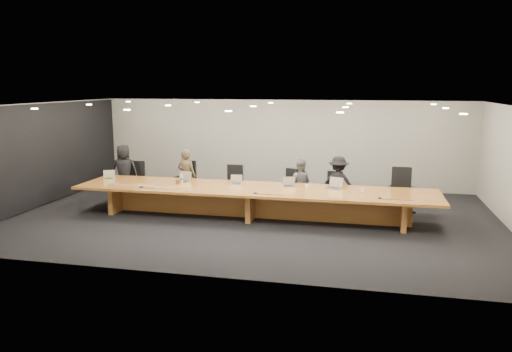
{
  "coord_description": "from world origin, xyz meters",
  "views": [
    {
      "loc": [
        2.74,
        -11.83,
        3.31
      ],
      "look_at": [
        0.0,
        0.3,
        1.0
      ],
      "focal_mm": 35.0,
      "sensor_mm": 36.0,
      "label": 1
    }
  ],
  "objects_px": {
    "chair_mid_left": "(233,184)",
    "person_b": "(187,176)",
    "mic_left": "(141,187)",
    "mic_right": "(380,198)",
    "chair_right": "(332,190)",
    "paper_cup_far": "(363,191)",
    "chair_far_right": "(401,190)",
    "laptop_c": "(236,179)",
    "amber_mug": "(177,182)",
    "person_c": "(300,183)",
    "person_d": "(338,183)",
    "laptop_e": "(334,183)",
    "laptop_b": "(183,177)",
    "chair_mid_right": "(290,188)",
    "chair_left": "(184,181)",
    "water_bottle": "(182,179)",
    "laptop_a": "(109,175)",
    "chair_far_left": "(135,180)",
    "mic_center": "(255,193)",
    "person_a": "(124,172)",
    "conference_table": "(253,197)",
    "av_box": "(113,184)",
    "laptop_d": "(289,182)",
    "paper_cup_near": "(307,187)"
  },
  "relations": [
    {
      "from": "chair_right",
      "to": "person_a",
      "type": "relative_size",
      "value": 0.64
    },
    {
      "from": "chair_right",
      "to": "laptop_d",
      "type": "height_order",
      "value": "chair_right"
    },
    {
      "from": "chair_left",
      "to": "laptop_e",
      "type": "bearing_deg",
      "value": 5.81
    },
    {
      "from": "chair_left",
      "to": "laptop_a",
      "type": "xyz_separation_m",
      "value": [
        -1.79,
        -1.02,
        0.28
      ]
    },
    {
      "from": "chair_far_right",
      "to": "mic_right",
      "type": "xyz_separation_m",
      "value": [
        -0.57,
        -1.71,
        0.16
      ]
    },
    {
      "from": "chair_mid_right",
      "to": "person_d",
      "type": "height_order",
      "value": "person_d"
    },
    {
      "from": "person_c",
      "to": "person_d",
      "type": "bearing_deg",
      "value": -179.58
    },
    {
      "from": "chair_far_left",
      "to": "laptop_a",
      "type": "height_order",
      "value": "chair_far_left"
    },
    {
      "from": "chair_right",
      "to": "paper_cup_far",
      "type": "xyz_separation_m",
      "value": [
        0.81,
        -1.24,
        0.29
      ]
    },
    {
      "from": "chair_far_right",
      "to": "laptop_c",
      "type": "relative_size",
      "value": 4.04
    },
    {
      "from": "laptop_b",
      "to": "av_box",
      "type": "bearing_deg",
      "value": -144.27
    },
    {
      "from": "laptop_e",
      "to": "mic_right",
      "type": "distance_m",
      "value": 1.38
    },
    {
      "from": "chair_mid_right",
      "to": "chair_far_left",
      "type": "bearing_deg",
      "value": -161.53
    },
    {
      "from": "amber_mug",
      "to": "mic_right",
      "type": "xyz_separation_m",
      "value": [
        5.09,
        -0.55,
        -0.04
      ]
    },
    {
      "from": "chair_mid_left",
      "to": "person_b",
      "type": "height_order",
      "value": "person_b"
    },
    {
      "from": "laptop_a",
      "to": "amber_mug",
      "type": "bearing_deg",
      "value": -28.77
    },
    {
      "from": "chair_mid_left",
      "to": "laptop_e",
      "type": "xyz_separation_m",
      "value": [
        2.84,
        -0.93,
        0.34
      ]
    },
    {
      "from": "chair_mid_right",
      "to": "mic_center",
      "type": "xyz_separation_m",
      "value": [
        -0.51,
        -1.94,
        0.25
      ]
    },
    {
      "from": "person_b",
      "to": "mic_left",
      "type": "relative_size",
      "value": 11.07
    },
    {
      "from": "laptop_a",
      "to": "chair_right",
      "type": "bearing_deg",
      "value": -12.71
    },
    {
      "from": "mic_left",
      "to": "mic_right",
      "type": "distance_m",
      "value": 5.8
    },
    {
      "from": "chair_mid_left",
      "to": "chair_far_left",
      "type": "bearing_deg",
      "value": 179.84
    },
    {
      "from": "chair_mid_left",
      "to": "water_bottle",
      "type": "distance_m",
      "value": 1.58
    },
    {
      "from": "chair_left",
      "to": "chair_far_right",
      "type": "bearing_deg",
      "value": 17.58
    },
    {
      "from": "person_c",
      "to": "amber_mug",
      "type": "height_order",
      "value": "person_c"
    },
    {
      "from": "paper_cup_far",
      "to": "chair_mid_left",
      "type": "bearing_deg",
      "value": 160.8
    },
    {
      "from": "paper_cup_near",
      "to": "mic_left",
      "type": "height_order",
      "value": "paper_cup_near"
    },
    {
      "from": "water_bottle",
      "to": "paper_cup_far",
      "type": "height_order",
      "value": "water_bottle"
    },
    {
      "from": "conference_table",
      "to": "chair_left",
      "type": "bearing_deg",
      "value": 150.34
    },
    {
      "from": "chair_left",
      "to": "chair_mid_left",
      "type": "xyz_separation_m",
      "value": [
        1.46,
        -0.04,
        -0.04
      ]
    },
    {
      "from": "chair_right",
      "to": "av_box",
      "type": "xyz_separation_m",
      "value": [
        -5.46,
        -1.71,
        0.26
      ]
    },
    {
      "from": "laptop_a",
      "to": "laptop_c",
      "type": "distance_m",
      "value": 3.57
    },
    {
      "from": "laptop_c",
      "to": "mic_center",
      "type": "relative_size",
      "value": 2.41
    },
    {
      "from": "mic_right",
      "to": "chair_far_right",
      "type": "bearing_deg",
      "value": 71.51
    },
    {
      "from": "chair_left",
      "to": "person_a",
      "type": "distance_m",
      "value": 1.81
    },
    {
      "from": "person_d",
      "to": "person_b",
      "type": "bearing_deg",
      "value": 5.19
    },
    {
      "from": "chair_right",
      "to": "laptop_e",
      "type": "bearing_deg",
      "value": -68.81
    },
    {
      "from": "laptop_b",
      "to": "laptop_e",
      "type": "distance_m",
      "value": 3.95
    },
    {
      "from": "chair_left",
      "to": "chair_mid_right",
      "type": "xyz_separation_m",
      "value": [
        3.04,
        0.01,
        -0.07
      ]
    },
    {
      "from": "laptop_b",
      "to": "mic_right",
      "type": "height_order",
      "value": "laptop_b"
    },
    {
      "from": "chair_far_right",
      "to": "amber_mug",
      "type": "height_order",
      "value": "chair_far_right"
    },
    {
      "from": "person_b",
      "to": "paper_cup_far",
      "type": "distance_m",
      "value": 5.03
    },
    {
      "from": "water_bottle",
      "to": "amber_mug",
      "type": "relative_size",
      "value": 2.15
    },
    {
      "from": "chair_mid_right",
      "to": "mic_right",
      "type": "bearing_deg",
      "value": -19.49
    },
    {
      "from": "laptop_d",
      "to": "laptop_e",
      "type": "bearing_deg",
      "value": -15.65
    },
    {
      "from": "person_b",
      "to": "laptop_a",
      "type": "height_order",
      "value": "person_b"
    },
    {
      "from": "chair_far_left",
      "to": "laptop_a",
      "type": "xyz_separation_m",
      "value": [
        -0.26,
        -1.01,
        0.32
      ]
    },
    {
      "from": "amber_mug",
      "to": "paper_cup_far",
      "type": "bearing_deg",
      "value": -0.16
    },
    {
      "from": "chair_left",
      "to": "paper_cup_far",
      "type": "relative_size",
      "value": 11.67
    },
    {
      "from": "water_bottle",
      "to": "chair_left",
      "type": "bearing_deg",
      "value": 108.07
    }
  ]
}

